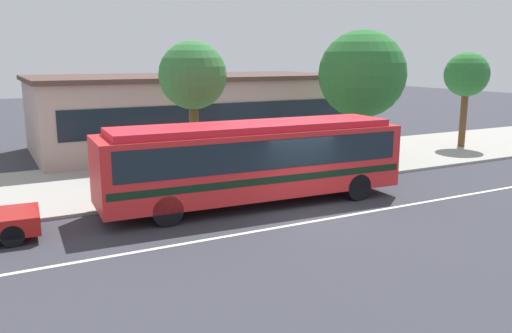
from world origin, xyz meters
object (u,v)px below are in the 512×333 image
(pedestrian_waiting_near_sign, at_px, (111,169))
(street_tree_mid_block, at_px, (362,74))
(transit_bus, at_px, (254,158))
(street_tree_near_stop, at_px, (193,77))
(bus_stop_sign, at_px, (321,142))
(street_tree_far_end, at_px, (467,76))

(pedestrian_waiting_near_sign, bearing_deg, street_tree_mid_block, 2.95)
(transit_bus, relative_size, street_tree_near_stop, 1.93)
(bus_stop_sign, relative_size, street_tree_near_stop, 0.44)
(bus_stop_sign, xyz_separation_m, street_tree_far_end, (11.94, 2.98, 2.45))
(transit_bus, bearing_deg, street_tree_near_stop, 102.87)
(street_tree_far_end, bearing_deg, bus_stop_sign, -165.97)
(bus_stop_sign, bearing_deg, transit_bus, -156.59)
(transit_bus, relative_size, bus_stop_sign, 4.42)
(street_tree_mid_block, distance_m, street_tree_far_end, 8.09)
(pedestrian_waiting_near_sign, distance_m, street_tree_far_end, 20.66)
(street_tree_near_stop, height_order, street_tree_mid_block, street_tree_mid_block)
(transit_bus, distance_m, street_tree_mid_block, 9.41)
(street_tree_mid_block, bearing_deg, street_tree_far_end, 4.90)
(bus_stop_sign, height_order, street_tree_mid_block, street_tree_mid_block)
(street_tree_far_end, bearing_deg, street_tree_near_stop, -176.17)
(street_tree_near_stop, distance_m, street_tree_mid_block, 8.88)
(pedestrian_waiting_near_sign, height_order, street_tree_mid_block, street_tree_mid_block)
(transit_bus, xyz_separation_m, bus_stop_sign, (4.15, 1.80, 0.01))
(bus_stop_sign, distance_m, street_tree_far_end, 12.55)
(transit_bus, relative_size, pedestrian_waiting_near_sign, 6.80)
(transit_bus, bearing_deg, street_tree_mid_block, 26.97)
(street_tree_near_stop, bearing_deg, pedestrian_waiting_near_sign, -176.78)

